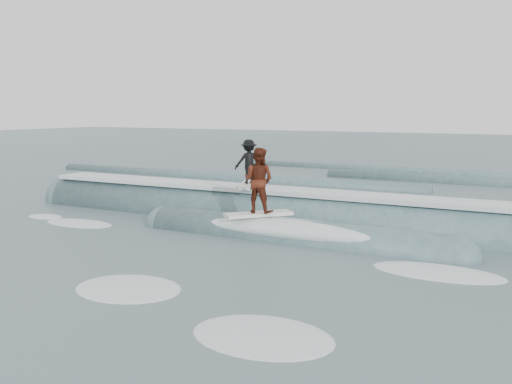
% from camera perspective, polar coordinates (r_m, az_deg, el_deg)
% --- Properties ---
extents(ground, '(160.00, 160.00, 0.00)m').
position_cam_1_polar(ground, '(14.90, -7.10, -6.11)').
color(ground, '#384A52').
rests_on(ground, ground).
extents(breaking_wave, '(20.10, 3.82, 2.09)m').
position_cam_1_polar(breaking_wave, '(18.45, 1.81, -3.10)').
color(breaking_wave, '#38595F').
rests_on(breaking_wave, ground).
extents(surfer_black, '(1.24, 2.06, 1.58)m').
position_cam_1_polar(surfer_black, '(19.12, -0.72, 2.78)').
color(surfer_black, silver).
rests_on(surfer_black, ground).
extents(surfer_red, '(1.74, 1.86, 1.99)m').
position_cam_1_polar(surfer_red, '(16.51, 0.26, 0.91)').
color(surfer_red, silver).
rests_on(surfer_red, ground).
extents(whitewater, '(15.37, 7.11, 0.10)m').
position_cam_1_polar(whitewater, '(14.17, -6.57, -6.85)').
color(whitewater, white).
rests_on(whitewater, ground).
extents(far_swells, '(37.69, 8.65, 0.80)m').
position_cam_1_polar(far_swells, '(30.51, 14.31, 1.08)').
color(far_swells, '#38595F').
rests_on(far_swells, ground).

